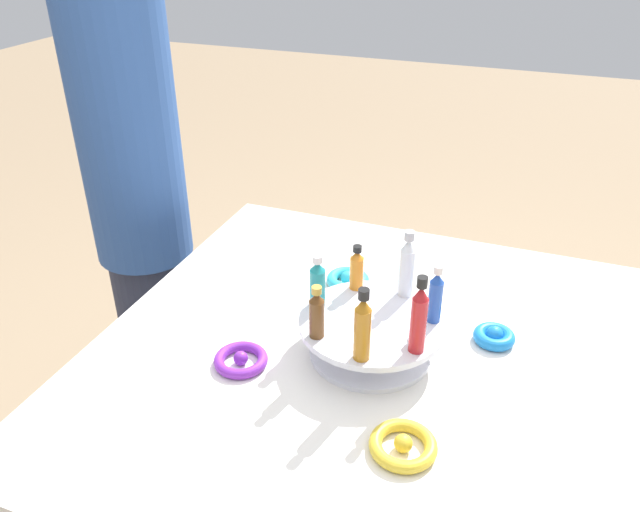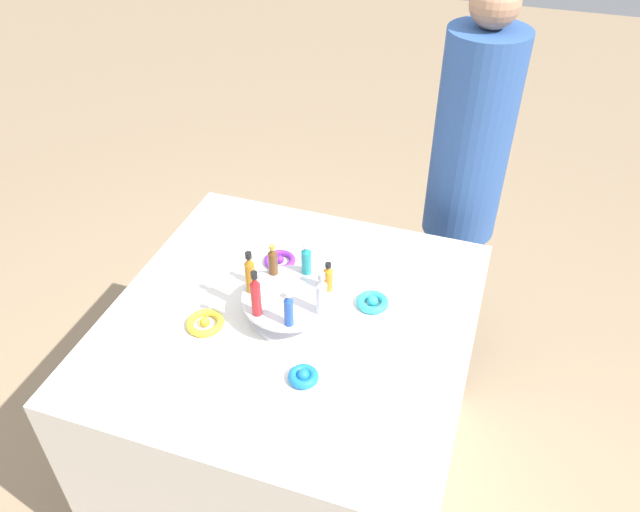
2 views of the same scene
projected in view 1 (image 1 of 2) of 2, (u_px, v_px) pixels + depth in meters
party_table at (363, 494)px, 1.39m from camera, size 1.04×1.04×0.80m
display_stand at (371, 334)px, 1.17m from camera, size 0.27×0.27×0.08m
bottle_blue at (435, 296)px, 1.12m from camera, size 0.03×0.03×0.12m
bottle_clear at (407, 266)px, 1.20m from camera, size 0.03×0.03×0.14m
bottle_orange at (357, 269)px, 1.23m from camera, size 0.03×0.03×0.10m
bottle_teal at (317, 283)px, 1.17m from camera, size 0.03×0.03×0.11m
bottle_brown at (317, 314)px, 1.09m from camera, size 0.03×0.03×0.10m
bottle_amber at (362, 327)px, 1.03m from camera, size 0.03×0.03×0.14m
bottle_red at (419, 318)px, 1.04m from camera, size 0.03×0.03×0.15m
ribbon_bow_gold at (403, 445)px, 0.97m from camera, size 0.11×0.11×0.03m
ribbon_bow_blue at (494, 336)px, 1.21m from camera, size 0.08×0.08×0.03m
ribbon_bow_teal at (348, 280)px, 1.40m from camera, size 0.10×0.10×0.03m
ribbon_bow_purple at (241, 360)px, 1.16m from camera, size 0.10×0.10×0.03m
person_figure at (140, 210)px, 1.74m from camera, size 0.27×0.27×1.57m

